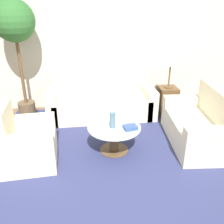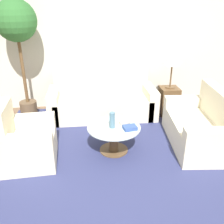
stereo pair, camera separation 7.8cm
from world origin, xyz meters
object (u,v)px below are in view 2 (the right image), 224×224
Objects in this scene: sofa_main at (102,101)px; potted_plant at (17,29)px; coffee_table at (114,135)px; bowl at (125,122)px; table_lamp at (173,60)px; vase at (112,120)px; book_stack at (130,128)px; armchair at (24,143)px; loveseat at (201,128)px.

potted_plant is (-1.48, 0.09, 1.40)m from sofa_main.
bowl reaches higher than coffee_table.
vase is at bearing -135.58° from table_lamp.
armchair is at bearing 170.48° from book_stack.
loveseat reaches higher than book_stack.
vase is (-1.44, -0.08, 0.25)m from loveseat.
armchair is 1.54m from book_stack.
table_lamp is 1.74m from bowl.
sofa_main is at bearing 92.99° from coffee_table.
coffee_table is 0.27m from vase.
potted_plant is at bearing 128.63° from book_stack.
table_lamp reaches higher than armchair.
vase is (1.52, -1.47, -1.15)m from potted_plant.
table_lamp is 2.88m from potted_plant.
sofa_main is at bearing 91.82° from vase.
table_lamp reaches higher than bowl.
coffee_table is at bearing -43.14° from potted_plant.
armchair is (-1.24, -1.49, -0.00)m from sofa_main.
sofa_main is 1.41m from vase.
vase is 1.38× the size of bowl.
loveseat is 0.67× the size of potted_plant.
potted_plant is 10.06× the size of book_stack.
potted_plant is (-2.96, 1.39, 1.40)m from loveseat.
coffee_table is (1.31, 0.12, -0.02)m from armchair.
coffee_table is 0.30m from book_stack.
vase is (0.04, -1.38, 0.25)m from sofa_main.
loveseat is 6.77× the size of book_stack.
coffee_table is 0.26m from bowl.
armchair is at bearing -174.74° from coffee_table.
bowl is (-1.09, -1.17, -0.68)m from table_lamp.
sofa_main is 11.80× the size of bowl.
armchair is at bearing -129.79° from sofa_main.
table_lamp is at bearing 42.29° from book_stack.
coffee_table is at bearing -88.07° from armchair.
book_stack is (0.30, -1.47, 0.15)m from sofa_main.
sofa_main is 1.58m from table_lamp.
potted_plant is (-1.55, 1.45, 1.42)m from coffee_table.
potted_plant is 2.53m from bowl.
coffee_table is at bearing 32.69° from vase.
table_lamp is at bearing -4.88° from sofa_main.
book_stack is (-1.19, -0.16, 0.15)m from loveseat.
vase is at bearing 151.07° from book_stack.
coffee_table is 0.37× the size of potted_plant.
vase is at bearing -43.99° from potted_plant.
potted_plant reaches higher than armchair.
sofa_main reaches higher than vase.
coffee_table is 2.55m from potted_plant.
vase is at bearing -88.18° from sofa_main.
potted_plant is at bearing 136.86° from coffee_table.
table_lamp is (1.27, 1.25, 0.85)m from coffee_table.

